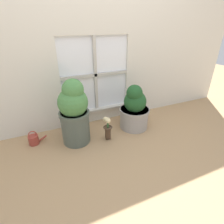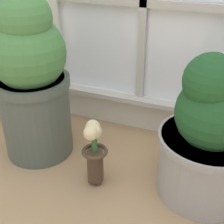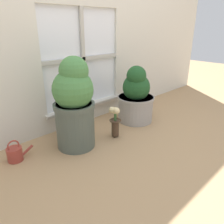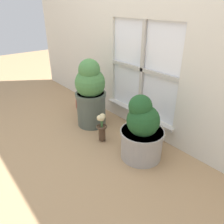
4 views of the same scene
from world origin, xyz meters
TOP-DOWN VIEW (x-y plane):
  - ground_plane at (0.00, 0.00)m, footprint 10.00×10.00m
  - potted_plant_left at (-0.39, 0.20)m, footprint 0.34×0.34m
  - potted_plant_right at (0.39, 0.20)m, footprint 0.39×0.39m
  - flower_vase at (-0.04, 0.08)m, footprint 0.11×0.11m
  - watering_can at (-0.86, 0.34)m, footprint 0.21×0.12m

SIDE VIEW (x-z plane):
  - ground_plane at x=0.00m, z-range 0.00..0.00m
  - watering_can at x=-0.86m, z-range -0.03..0.15m
  - flower_vase at x=-0.04m, z-range 0.02..0.32m
  - potted_plant_right at x=0.39m, z-range -0.04..0.56m
  - potted_plant_left at x=-0.39m, z-range 0.00..0.76m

